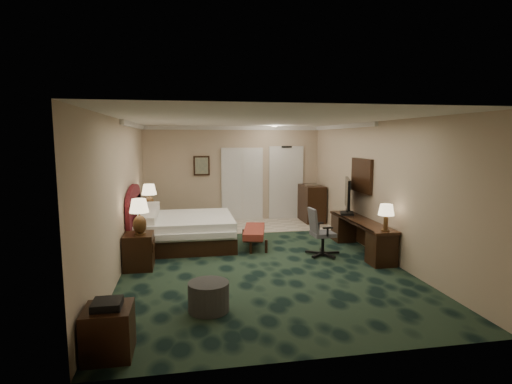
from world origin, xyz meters
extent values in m
cube|color=black|center=(0.00, 0.00, 0.00)|extent=(5.00, 7.50, 0.00)
cube|color=silver|center=(0.00, 0.00, 2.70)|extent=(5.00, 7.50, 0.00)
cube|color=tan|center=(0.00, 3.75, 1.35)|extent=(5.00, 0.00, 2.70)
cube|color=tan|center=(0.00, -3.75, 1.35)|extent=(5.00, 0.00, 2.70)
cube|color=tan|center=(-2.50, 0.00, 1.35)|extent=(0.00, 7.50, 2.70)
cube|color=tan|center=(2.50, 0.00, 1.35)|extent=(0.00, 7.50, 2.70)
cube|color=#BEB09B|center=(0.90, 2.90, 0.01)|extent=(3.20, 1.70, 0.01)
cube|color=silver|center=(1.55, 3.72, 1.05)|extent=(1.02, 0.06, 2.18)
cube|color=silver|center=(0.25, 3.71, 1.05)|extent=(1.20, 0.06, 2.10)
cube|color=#54655F|center=(-0.90, 3.71, 1.60)|extent=(0.45, 0.06, 0.55)
cube|color=white|center=(2.46, 0.60, 1.55)|extent=(0.05, 0.95, 0.75)
cube|color=white|center=(-1.37, 1.19, 0.33)|extent=(2.06, 1.91, 0.65)
cube|color=black|center=(-2.22, -0.26, 0.32)|extent=(0.52, 0.59, 0.64)
cube|color=black|center=(-2.25, 2.40, 0.29)|extent=(0.46, 0.52, 0.57)
cube|color=maroon|center=(0.10, 0.81, 0.21)|extent=(0.68, 1.29, 0.41)
cylinder|color=#2B2B2B|center=(-1.08, -2.31, 0.20)|extent=(0.67, 0.67, 0.40)
cube|color=black|center=(-2.22, -3.28, 0.27)|extent=(0.51, 0.51, 0.55)
cube|color=black|center=(2.23, 0.06, 0.33)|extent=(0.50, 2.32, 0.67)
cube|color=black|center=(2.20, 0.73, 1.07)|extent=(0.43, 1.01, 0.81)
cube|color=black|center=(2.18, 3.20, 0.52)|extent=(0.55, 0.99, 1.04)
camera|label=1|loc=(-1.36, -7.58, 2.35)|focal=28.00mm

